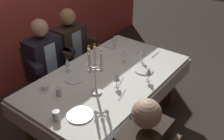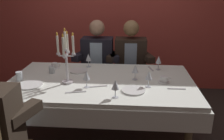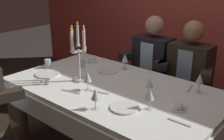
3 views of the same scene
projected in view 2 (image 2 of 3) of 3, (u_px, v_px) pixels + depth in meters
name	position (u px, v px, depth m)	size (l,w,h in m)	color
ground_plane	(102.00, 140.00, 2.72)	(12.00, 12.00, 0.00)	#342E2A
back_wall	(113.00, 7.00, 3.85)	(6.00, 0.12, 2.70)	#C74A3F
dining_table	(101.00, 90.00, 2.52)	(1.94, 1.14, 0.74)	white
candelabra	(66.00, 58.00, 2.32)	(0.19, 0.19, 0.55)	silver
dinner_plate_0	(79.00, 71.00, 2.73)	(0.20, 0.20, 0.01)	white
dinner_plate_1	(30.00, 85.00, 2.33)	(0.24, 0.24, 0.01)	white
dinner_plate_2	(133.00, 90.00, 2.21)	(0.22, 0.22, 0.01)	white
wine_glass_0	(135.00, 69.00, 2.45)	(0.07, 0.07, 0.16)	silver
wine_glass_1	(86.00, 76.00, 2.26)	(0.07, 0.07, 0.16)	silver
wine_glass_2	(159.00, 60.00, 2.75)	(0.07, 0.07, 0.16)	silver
wine_glass_3	(115.00, 85.00, 2.05)	(0.07, 0.07, 0.16)	silver
wine_glass_4	(149.00, 76.00, 2.27)	(0.07, 0.07, 0.16)	silver
wine_glass_5	(88.00, 57.00, 2.85)	(0.07, 0.07, 0.16)	silver
water_tumbler_0	(19.00, 76.00, 2.45)	(0.07, 0.07, 0.09)	silver
water_tumbler_1	(52.00, 70.00, 2.66)	(0.06, 0.06, 0.08)	silver
coffee_cup_0	(55.00, 66.00, 2.84)	(0.13, 0.12, 0.06)	white
coffee_cup_1	(164.00, 80.00, 2.41)	(0.13, 0.12, 0.06)	white
knife_0	(76.00, 92.00, 2.19)	(0.19, 0.02, 0.01)	#B7B7BC
spoon_1	(151.00, 69.00, 2.81)	(0.17, 0.02, 0.01)	#B7B7BC
fork_2	(99.00, 86.00, 2.31)	(0.17, 0.02, 0.01)	#B7B7BC
fork_3	(177.00, 89.00, 2.26)	(0.17, 0.02, 0.01)	#B7B7BC
seated_diner_1	(98.00, 57.00, 3.33)	(0.63, 0.48, 1.24)	brown
seated_diner_2	(130.00, 57.00, 3.30)	(0.63, 0.48, 1.24)	brown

